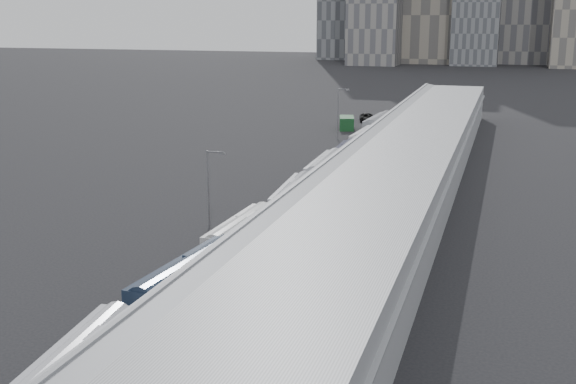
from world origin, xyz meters
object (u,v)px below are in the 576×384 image
at_px(bus_0, 76,375).
at_px(bus_3, 294,202).
at_px(bus_6, 366,142).
at_px(bus_7, 379,128).
at_px(bus_4, 325,174).
at_px(street_lamp_near, 210,183).
at_px(suv, 367,118).
at_px(street_lamp_far, 339,110).
at_px(shipping_container, 347,123).
at_px(bus_2, 241,239).
at_px(bus_5, 344,160).
at_px(bus_1, 190,287).

bearing_deg(bus_0, bus_3, 82.99).
distance_m(bus_6, bus_7, 14.48).
bearing_deg(bus_6, bus_4, -88.02).
distance_m(street_lamp_near, suv, 81.25).
relative_size(bus_0, street_lamp_far, 1.37).
relative_size(bus_6, suv, 2.11).
bearing_deg(shipping_container, bus_2, -98.28).
height_order(bus_5, suv, bus_5).
relative_size(street_lamp_near, street_lamp_far, 0.91).
bearing_deg(bus_3, suv, 90.82).
xyz_separation_m(bus_2, street_lamp_far, (-5.89, 64.81, 3.72)).
relative_size(bus_1, bus_2, 1.12).
height_order(bus_3, bus_5, bus_3).
height_order(street_lamp_near, shipping_container, street_lamp_near).
height_order(bus_0, bus_5, bus_5).
relative_size(bus_0, bus_6, 0.97).
relative_size(bus_5, shipping_container, 2.14).
bearing_deg(street_lamp_near, suv, 89.61).
bearing_deg(bus_6, bus_3, -87.47).
height_order(bus_3, suv, bus_3).
relative_size(bus_7, street_lamp_far, 1.55).
relative_size(bus_5, bus_7, 0.88).
bearing_deg(bus_5, bus_2, -93.20).
height_order(bus_1, street_lamp_far, street_lamp_far).
bearing_deg(street_lamp_far, suv, 88.80).
height_order(bus_6, street_lamp_near, street_lamp_near).
relative_size(bus_1, bus_7, 0.97).
bearing_deg(bus_5, bus_7, 88.70).
xyz_separation_m(street_lamp_near, suv, (0.56, 81.15, -3.93)).
bearing_deg(bus_5, suv, 95.46).
bearing_deg(bus_3, bus_2, -98.18).
height_order(bus_1, shipping_container, bus_1).
height_order(bus_0, bus_3, bus_3).
xyz_separation_m(bus_4, bus_5, (0.13, 10.54, -0.12)).
distance_m(bus_0, bus_4, 56.06).
height_order(bus_6, street_lamp_far, street_lamp_far).
bearing_deg(street_lamp_far, bus_6, -56.04).
xyz_separation_m(bus_5, street_lamp_far, (-6.79, 25.44, 3.68)).
relative_size(bus_2, street_lamp_far, 1.34).
height_order(bus_2, suv, bus_2).
xyz_separation_m(bus_7, street_lamp_near, (-6.55, -61.94, 3.05)).
bearing_deg(bus_4, bus_3, -90.75).
relative_size(bus_6, street_lamp_near, 1.56).
bearing_deg(bus_7, bus_1, -86.82).
relative_size(bus_0, bus_7, 0.88).
height_order(bus_4, street_lamp_far, street_lamp_far).
height_order(bus_6, suv, bus_6).
height_order(bus_3, bus_4, bus_4).
distance_m(bus_5, street_lamp_near, 33.24).
distance_m(bus_6, suv, 34.31).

